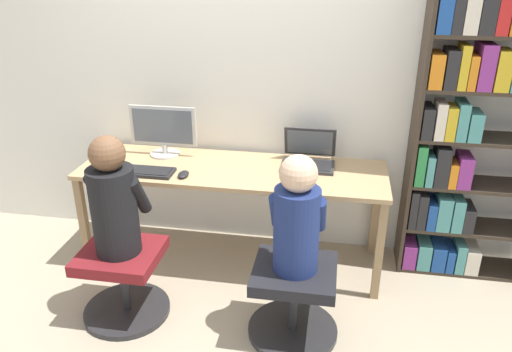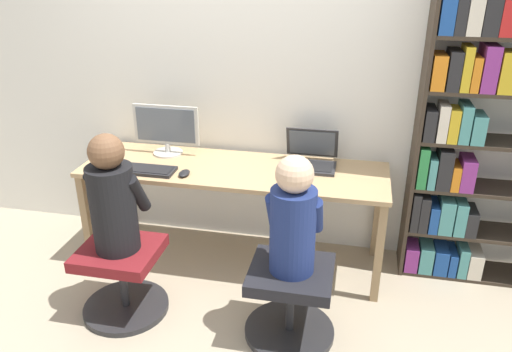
# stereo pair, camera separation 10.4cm
# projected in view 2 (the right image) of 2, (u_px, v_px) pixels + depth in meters

# --- Properties ---
(ground_plane) EXTENTS (14.00, 14.00, 0.00)m
(ground_plane) POSITION_uv_depth(u_px,v_px,m) (224.00, 284.00, 3.40)
(ground_plane) COLOR tan
(wall_back) EXTENTS (10.00, 0.05, 2.60)m
(wall_back) POSITION_uv_depth(u_px,v_px,m) (246.00, 72.00, 3.49)
(wall_back) COLOR silver
(wall_back) RESTS_ON ground_plane
(desk) EXTENTS (2.07, 0.63, 0.73)m
(desk) POSITION_uv_depth(u_px,v_px,m) (234.00, 177.00, 3.41)
(desk) COLOR tan
(desk) RESTS_ON ground_plane
(desktop_monitor) EXTENTS (0.48, 0.21, 0.36)m
(desktop_monitor) POSITION_uv_depth(u_px,v_px,m) (166.00, 130.00, 3.55)
(desktop_monitor) COLOR beige
(desktop_monitor) RESTS_ON desk
(laptop) EXTENTS (0.36, 0.31, 0.24)m
(laptop) POSITION_uv_depth(u_px,v_px,m) (310.00, 159.00, 3.40)
(laptop) COLOR #2D2D30
(laptop) RESTS_ON desk
(keyboard) EXTENTS (0.41, 0.17, 0.03)m
(keyboard) POSITION_uv_depth(u_px,v_px,m) (144.00, 170.00, 3.32)
(keyboard) COLOR #232326
(keyboard) RESTS_ON desk
(computer_mouse_by_keyboard) EXTENTS (0.07, 0.12, 0.03)m
(computer_mouse_by_keyboard) POSITION_uv_depth(u_px,v_px,m) (184.00, 173.00, 3.26)
(computer_mouse_by_keyboard) COLOR black
(computer_mouse_by_keyboard) RESTS_ON desk
(office_chair_left) EXTENTS (0.53, 0.53, 0.45)m
(office_chair_left) POSITION_uv_depth(u_px,v_px,m) (122.00, 276.00, 3.05)
(office_chair_left) COLOR #262628
(office_chair_left) RESTS_ON ground_plane
(office_chair_right) EXTENTS (0.53, 0.53, 0.45)m
(office_chair_right) POSITION_uv_depth(u_px,v_px,m) (290.00, 299.00, 2.86)
(office_chair_right) COLOR #262628
(office_chair_right) RESTS_ON ground_plane
(person_at_monitor) EXTENTS (0.32, 0.31, 0.72)m
(person_at_monitor) POSITION_uv_depth(u_px,v_px,m) (113.00, 198.00, 2.84)
(person_at_monitor) COLOR black
(person_at_monitor) RESTS_ON office_chair_left
(person_at_laptop) EXTENTS (0.31, 0.29, 0.68)m
(person_at_laptop) POSITION_uv_depth(u_px,v_px,m) (293.00, 219.00, 2.65)
(person_at_laptop) COLOR navy
(person_at_laptop) RESTS_ON office_chair_right
(bookshelf) EXTENTS (0.87, 0.29, 1.95)m
(bookshelf) POSITION_uv_depth(u_px,v_px,m) (468.00, 140.00, 3.14)
(bookshelf) COLOR #382D23
(bookshelf) RESTS_ON ground_plane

